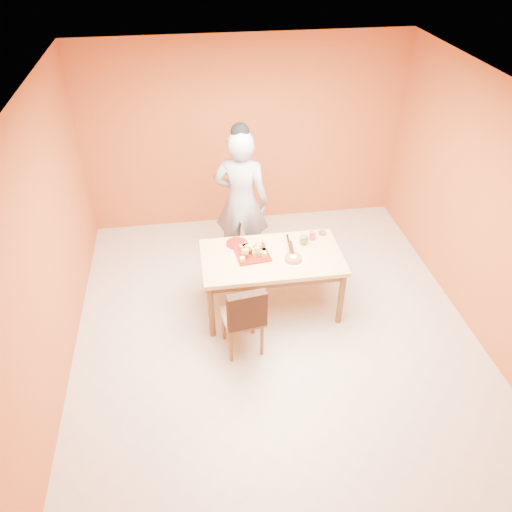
{
  "coord_description": "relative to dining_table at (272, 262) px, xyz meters",
  "views": [
    {
      "loc": [
        -0.83,
        -4.09,
        4.1
      ],
      "look_at": [
        -0.17,
        0.3,
        0.86
      ],
      "focal_mm": 35.0,
      "sensor_mm": 36.0,
      "label": 1
    }
  ],
  "objects": [
    {
      "name": "dining_table",
      "position": [
        0.0,
        0.0,
        0.0
      ],
      "size": [
        1.6,
        0.9,
        0.76
      ],
      "color": "#EBBD7B",
      "rests_on": "floor"
    },
    {
      "name": "egg_ornament",
      "position": [
        0.41,
        0.17,
        0.16
      ],
      "size": [
        0.12,
        0.1,
        0.14
      ],
      "primitive_type": "ellipsoid",
      "rotation": [
        0.0,
        0.0,
        -0.07
      ],
      "color": "olive",
      "rests_on": "dining_table"
    },
    {
      "name": "magenta_glass",
      "position": [
        0.53,
        0.26,
        0.14
      ],
      "size": [
        0.07,
        0.07,
        0.1
      ],
      "primitive_type": "cylinder",
      "rotation": [
        0.0,
        0.0,
        -0.05
      ],
      "color": "#D01F67",
      "rests_on": "dining_table"
    },
    {
      "name": "dining_chair",
      "position": [
        -0.42,
        -0.64,
        -0.19
      ],
      "size": [
        0.48,
        0.55,
        0.92
      ],
      "rotation": [
        0.0,
        0.0,
        0.14
      ],
      "color": "brown",
      "rests_on": "floor"
    },
    {
      "name": "wall_back",
      "position": [
        -0.03,
        2.09,
        0.68
      ],
      "size": [
        4.5,
        0.0,
        4.5
      ],
      "primitive_type": "plane",
      "rotation": [
        1.57,
        0.0,
        0.0
      ],
      "color": "#B75C2A",
      "rests_on": "floor"
    },
    {
      "name": "cake_server",
      "position": [
        0.23,
        0.05,
        0.16
      ],
      "size": [
        0.07,
        0.26,
        0.01
      ],
      "primitive_type": "cube",
      "rotation": [
        0.0,
        0.0,
        -0.08
      ],
      "color": "silver",
      "rests_on": "sponge_cake"
    },
    {
      "name": "ceiling",
      "position": [
        -0.03,
        -0.41,
        2.03
      ],
      "size": [
        5.0,
        5.0,
        0.0
      ],
      "primitive_type": "plane",
      "rotation": [
        3.14,
        0.0,
        0.0
      ],
      "color": "silver",
      "rests_on": "wall_back"
    },
    {
      "name": "wall_right",
      "position": [
        2.22,
        -0.41,
        0.68
      ],
      "size": [
        0.0,
        5.0,
        5.0
      ],
      "primitive_type": "plane",
      "rotation": [
        1.57,
        0.0,
        -1.57
      ],
      "color": "#B75C2A",
      "rests_on": "floor"
    },
    {
      "name": "floor",
      "position": [
        -0.03,
        -0.41,
        -0.67
      ],
      "size": [
        5.0,
        5.0,
        0.0
      ],
      "primitive_type": "plane",
      "color": "beige",
      "rests_on": "ground"
    },
    {
      "name": "pastry_platter",
      "position": [
        -0.22,
        0.05,
        0.11
      ],
      "size": [
        0.41,
        0.41,
        0.02
      ],
      "primitive_type": "cube",
      "rotation": [
        0.0,
        0.0,
        0.11
      ],
      "color": "maroon",
      "rests_on": "dining_table"
    },
    {
      "name": "red_dinner_plate",
      "position": [
        -0.37,
        0.3,
        0.1
      ],
      "size": [
        0.33,
        0.33,
        0.02
      ],
      "primitive_type": "cylinder",
      "rotation": [
        0.0,
        0.0,
        -0.39
      ],
      "color": "maroon",
      "rests_on": "dining_table"
    },
    {
      "name": "wall_left",
      "position": [
        -2.28,
        -0.41,
        0.68
      ],
      "size": [
        0.0,
        5.0,
        5.0
      ],
      "primitive_type": "plane",
      "rotation": [
        1.57,
        0.0,
        1.57
      ],
      "color": "#B75C2A",
      "rests_on": "floor"
    },
    {
      "name": "pastry_pile",
      "position": [
        -0.22,
        0.05,
        0.17
      ],
      "size": [
        0.33,
        0.33,
        0.11
      ],
      "primitive_type": null,
      "color": "tan",
      "rests_on": "pastry_platter"
    },
    {
      "name": "checker_tin",
      "position": [
        0.68,
        0.35,
        0.11
      ],
      "size": [
        0.12,
        0.12,
        0.03
      ],
      "primitive_type": "cylinder",
      "rotation": [
        0.0,
        0.0,
        0.31
      ],
      "color": "#351D0E",
      "rests_on": "dining_table"
    },
    {
      "name": "person",
      "position": [
        -0.23,
        0.93,
        0.29
      ],
      "size": [
        0.8,
        0.64,
        1.91
      ],
      "primitive_type": "imported",
      "rotation": [
        0.0,
        0.0,
        2.84
      ],
      "color": "gray",
      "rests_on": "floor"
    },
    {
      "name": "sponge_cake",
      "position": [
        0.22,
        -0.13,
        0.13
      ],
      "size": [
        0.22,
        0.22,
        0.04
      ],
      "primitive_type": "cylinder",
      "rotation": [
        0.0,
        0.0,
        0.16
      ],
      "color": "#C17032",
      "rests_on": "white_cake_plate"
    },
    {
      "name": "white_cake_plate",
      "position": [
        0.22,
        -0.13,
        0.1
      ],
      "size": [
        0.36,
        0.36,
        0.01
      ],
      "primitive_type": "cylinder",
      "rotation": [
        0.0,
        0.0,
        -0.41
      ],
      "color": "white",
      "rests_on": "dining_table"
    }
  ]
}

